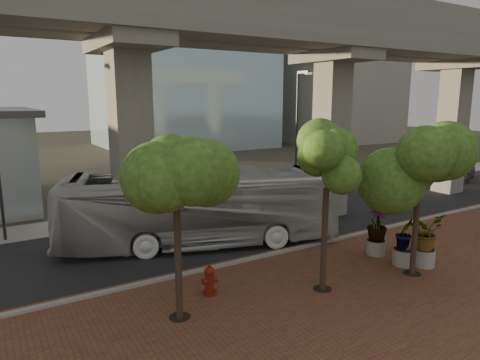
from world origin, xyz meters
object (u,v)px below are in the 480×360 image
transit_bus (199,209)px  planter_front (425,234)px  parked_car (461,171)px  fire_hydrant (210,280)px

transit_bus → planter_front: bearing=-118.0°
parked_car → fire_hydrant: (-28.63, -8.29, -0.21)m
transit_bus → parked_car: (26.57, 3.24, -1.02)m
parked_car → planter_front: (-19.72, -10.58, 0.64)m
fire_hydrant → transit_bus: bearing=67.8°
fire_hydrant → planter_front: size_ratio=0.49×
transit_bus → parked_car: 26.79m
parked_car → fire_hydrant: size_ratio=4.38×
parked_car → fire_hydrant: bearing=82.7°
transit_bus → planter_front: transit_bus is taller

